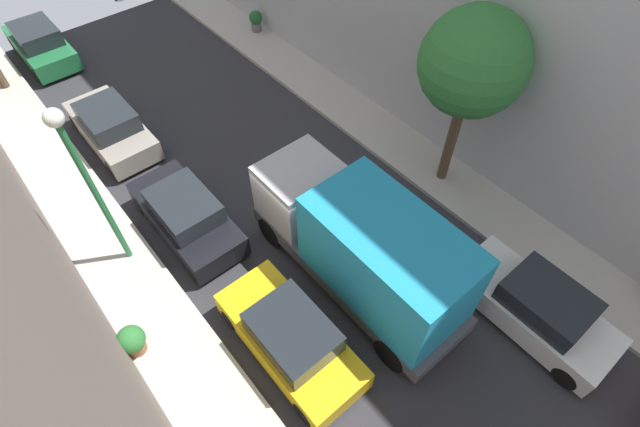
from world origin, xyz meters
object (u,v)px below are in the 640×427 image
(potted_plant_2, at_px, (132,341))
(lamp_post, at_px, (83,171))
(parked_car_left_3, at_px, (186,215))
(parked_car_left_2, at_px, (291,338))
(parked_car_right_1, at_px, (537,308))
(street_tree_1, at_px, (473,64))
(delivery_truck, at_px, (363,247))
(parked_car_left_5, at_px, (40,44))
(potted_plant_4, at_px, (256,20))
(parked_car_left_4, at_px, (111,127))

(potted_plant_2, height_order, lamp_post, lamp_post)
(parked_car_left_3, bearing_deg, parked_car_left_2, -90.00)
(parked_car_right_1, distance_m, street_tree_1, 6.65)
(delivery_truck, xyz_separation_m, street_tree_1, (4.94, 1.18, 2.70))
(parked_car_left_5, height_order, potted_plant_4, parked_car_left_5)
(parked_car_left_5, bearing_deg, parked_car_left_2, -90.00)
(parked_car_left_3, relative_size, parked_car_left_5, 1.00)
(parked_car_left_4, distance_m, potted_plant_4, 8.71)
(street_tree_1, bearing_deg, parked_car_right_1, -114.09)
(parked_car_left_3, distance_m, parked_car_right_1, 10.14)
(parked_car_left_2, xyz_separation_m, lamp_post, (-1.90, 5.37, 2.98))
(parked_car_left_4, bearing_deg, street_tree_1, -49.17)
(parked_car_left_3, distance_m, potted_plant_2, 4.02)
(parked_car_left_3, xyz_separation_m, potted_plant_4, (8.24, 8.05, -0.07))
(potted_plant_2, xyz_separation_m, potted_plant_4, (11.30, 10.65, -0.01))
(parked_car_left_4, relative_size, potted_plant_4, 4.53)
(parked_car_right_1, bearing_deg, parked_car_left_5, 104.53)
(parked_car_left_2, distance_m, potted_plant_2, 3.97)
(parked_car_right_1, height_order, lamp_post, lamp_post)
(parked_car_left_3, distance_m, parked_car_left_4, 5.25)
(parked_car_left_5, bearing_deg, potted_plant_2, -101.64)
(parked_car_left_4, height_order, parked_car_right_1, same)
(parked_car_left_2, height_order, lamp_post, lamp_post)
(potted_plant_2, bearing_deg, parked_car_left_5, 78.36)
(parked_car_right_1, relative_size, street_tree_1, 0.71)
(parked_car_left_2, distance_m, parked_car_left_3, 5.13)
(parked_car_left_4, distance_m, street_tree_1, 12.27)
(parked_car_right_1, relative_size, potted_plant_4, 4.53)
(parked_car_left_2, relative_size, parked_car_right_1, 1.00)
(parked_car_left_4, distance_m, potted_plant_2, 8.43)
(parked_car_left_3, relative_size, parked_car_right_1, 1.00)
(parked_car_right_1, height_order, delivery_truck, delivery_truck)
(potted_plant_2, distance_m, potted_plant_4, 15.53)
(parked_car_left_2, distance_m, lamp_post, 6.43)
(potted_plant_2, distance_m, lamp_post, 4.32)
(parked_car_left_2, relative_size, potted_plant_2, 4.48)
(street_tree_1, bearing_deg, parked_car_left_4, 130.83)
(parked_car_left_2, xyz_separation_m, street_tree_1, (7.64, 1.54, 3.77))
(potted_plant_2, bearing_deg, parked_car_left_4, 68.72)
(delivery_truck, relative_size, potted_plant_2, 7.04)
(parked_car_left_3, xyz_separation_m, parked_car_right_1, (5.40, -8.59, 0.00))
(parked_car_right_1, bearing_deg, street_tree_1, 65.91)
(potted_plant_4, bearing_deg, parked_car_right_1, -99.70)
(potted_plant_4, distance_m, lamp_post, 13.16)
(lamp_post, bearing_deg, delivery_truck, -47.42)
(parked_car_left_5, distance_m, lamp_post, 12.51)
(delivery_truck, bearing_deg, parked_car_left_5, 99.02)
(potted_plant_2, bearing_deg, delivery_truck, -20.57)
(potted_plant_2, height_order, potted_plant_4, potted_plant_2)
(parked_car_left_3, bearing_deg, street_tree_1, -25.15)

